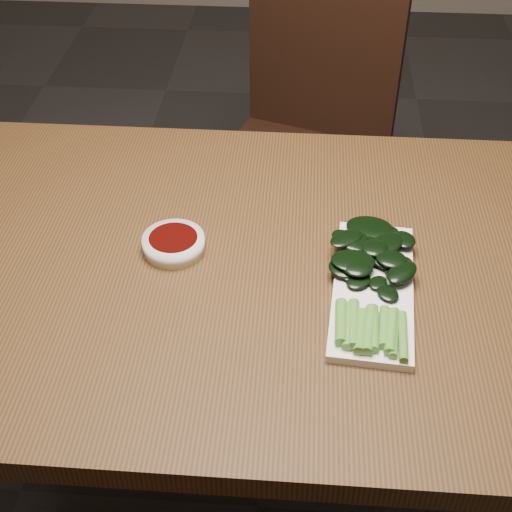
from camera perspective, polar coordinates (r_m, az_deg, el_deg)
name	(u,v)px	position (r m, az deg, el deg)	size (l,w,h in m)	color
ground	(257,507)	(1.73, 0.10, -19.43)	(6.00, 6.00, 0.00)	#2B2828
table	(258,292)	(1.20, 0.13, -2.87)	(1.40, 0.80, 0.75)	#482C14
chair_far	(306,137)	(1.97, 4.01, 9.44)	(0.53, 0.53, 0.89)	black
sauce_bowl	(174,243)	(1.17, -6.61, 1.00)	(0.10, 0.10, 0.03)	white
serving_plate	(373,289)	(1.10, 9.33, -2.66)	(0.14, 0.31, 0.01)	white
gai_lan	(371,271)	(1.11, 9.17, -1.21)	(0.16, 0.32, 0.02)	#569934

